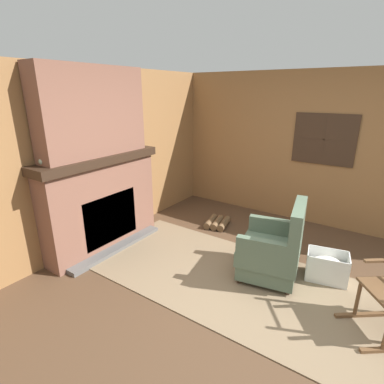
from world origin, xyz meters
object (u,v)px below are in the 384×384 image
Objects in this scene: oil_lamp_vase at (43,157)px; armchair at (274,251)px; firewood_stack at (217,223)px; laundry_basket at (327,267)px; storage_case at (131,143)px.

armchair is at bearing 29.67° from oil_lamp_vase.
firewood_stack is (-1.25, 0.88, -0.29)m from armchair.
laundry_basket is at bearing -17.72° from firewood_stack.
armchair is at bearing -35.01° from firewood_stack.
armchair is 0.65m from laundry_basket.
laundry_basket reaches higher than firewood_stack.
oil_lamp_vase reaches higher than armchair.
oil_lamp_vase is 1.02× the size of storage_case.
armchair is at bearing -151.27° from laundry_basket.
laundry_basket is (1.81, -0.58, 0.12)m from firewood_stack.
armchair is 2.53m from storage_case.
laundry_basket is 1.85× the size of storage_case.
armchair reaches higher than laundry_basket.
armchair is 1.56m from firewood_stack.
storage_case is at bearing 90.00° from oil_lamp_vase.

